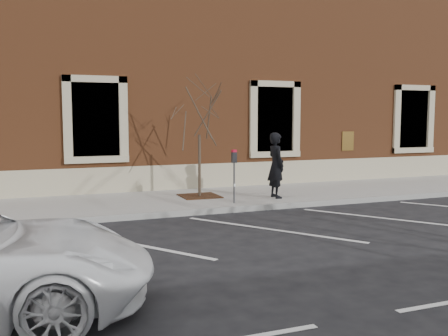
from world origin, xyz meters
name	(u,v)px	position (x,y,z in m)	size (l,w,h in m)	color
ground	(232,212)	(0.00, 0.00, 0.00)	(120.00, 120.00, 0.00)	#28282B
sidewalk_near	(210,199)	(0.00, 1.75, 0.07)	(40.00, 3.50, 0.15)	#AEA9A3
curb_near	(233,209)	(0.00, -0.05, 0.07)	(40.00, 0.12, 0.15)	#9E9E99
parking_stripes	(270,229)	(0.00, -2.20, 0.00)	(28.00, 4.40, 0.01)	silver
building_civic	(159,79)	(0.00, 7.74, 4.00)	(40.00, 8.62, 8.00)	brown
man	(276,165)	(1.71, 0.87, 1.09)	(0.69, 0.45, 1.88)	black
parking_meter	(234,166)	(0.24, 0.46, 1.16)	(0.13, 0.10, 1.45)	#595B60
tree_grate	(200,196)	(-0.28, 1.86, 0.16)	(1.10, 1.10, 0.03)	#452616
sapling	(199,118)	(-0.28, 1.86, 2.46)	(1.98, 1.98, 3.30)	#433329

